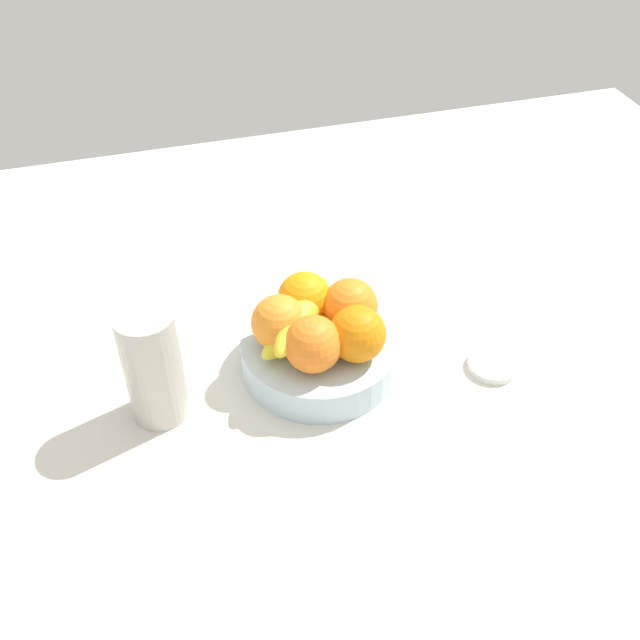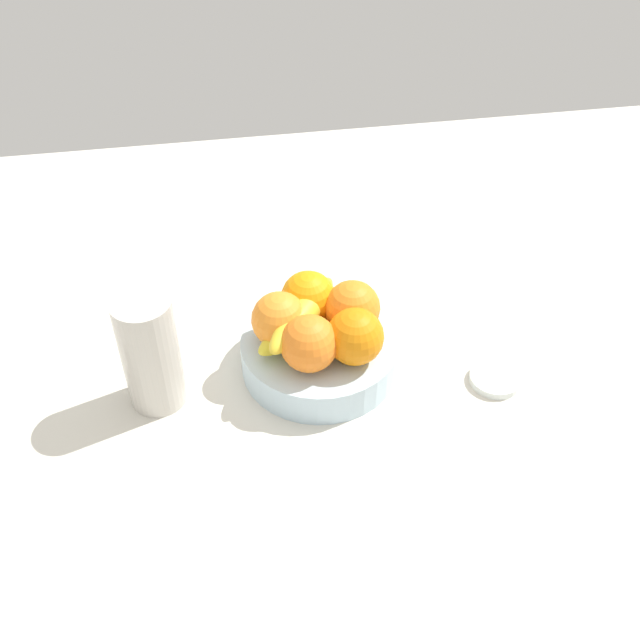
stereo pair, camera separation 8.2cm
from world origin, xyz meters
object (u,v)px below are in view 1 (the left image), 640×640
orange_back_right (313,344)px  banana_bunch (302,320)px  orange_center (305,299)px  orange_front_left (357,334)px  orange_front_right (350,306)px  orange_back_left (280,323)px  thermos_tumbler (153,365)px  jar_lid (493,365)px  fruit_bowl (320,355)px

orange_back_right → banana_bunch: size_ratio=0.48×
orange_center → orange_back_right: same height
orange_front_left → orange_back_right: same height
orange_back_right → orange_front_right: bearing=40.7°
orange_back_left → thermos_tumbler: size_ratio=0.45×
thermos_tumbler → orange_back_right: bearing=-6.2°
jar_lid → orange_front_left: bearing=171.5°
orange_front_left → jar_lid: orange_front_left is taller
orange_back_right → thermos_tumbler: thermos_tumbler is taller
orange_center → banana_bunch: 3.60cm
orange_front_left → orange_back_right: size_ratio=1.00×
fruit_bowl → orange_back_right: 7.93cm
orange_center → orange_back_left: same height
fruit_bowl → orange_front_left: bearing=-44.0°
orange_front_right → orange_center: size_ratio=1.00×
banana_bunch → thermos_tumbler: bearing=-170.1°
orange_center → thermos_tumbler: 22.86cm
banana_bunch → jar_lid: (25.69, -8.49, -7.65)cm
orange_front_left → orange_back_right: bearing=-177.5°
fruit_bowl → banana_bunch: banana_bunch is taller
fruit_bowl → jar_lid: (23.66, -6.80, -2.00)cm
orange_center → banana_bunch: size_ratio=0.48×
thermos_tumbler → banana_bunch: bearing=9.9°
fruit_bowl → jar_lid: 24.70cm
fruit_bowl → thermos_tumbler: (-22.60, -1.91, 5.98)cm
orange_back_left → banana_bunch: bearing=9.4°
fruit_bowl → orange_front_right: size_ratio=2.85×
fruit_bowl → orange_back_left: orange_back_left is taller
orange_back_left → orange_front_right: bearing=4.1°
orange_front_right → orange_back_right: 9.22cm
fruit_bowl → jar_lid: size_ratio=3.10×
orange_back_left → thermos_tumbler: (-17.26, -3.05, -0.44)cm
orange_front_left → orange_front_right: bearing=81.8°
orange_front_left → fruit_bowl: bearing=136.0°
orange_center → orange_back_left: size_ratio=1.00×
orange_front_left → orange_back_left: size_ratio=1.00×
orange_front_right → orange_back_left: same height
orange_back_left → thermos_tumbler: thermos_tumbler is taller
jar_lid → orange_front_right: bearing=155.2°
orange_front_right → orange_center: bearing=151.2°
orange_front_right → banana_bunch: bearing=-178.5°
thermos_tumbler → orange_front_right: bearing=7.8°
banana_bunch → orange_front_left: bearing=-42.7°
orange_center → orange_back_right: (-1.33, -9.13, 0.00)cm
orange_back_right → orange_back_left: bearing=121.2°
orange_back_right → banana_bunch: (0.12, 5.84, -0.77)cm
fruit_bowl → orange_front_right: orange_front_right is taller
orange_back_right → fruit_bowl: bearing=62.7°
fruit_bowl → orange_center: bearing=99.2°
fruit_bowl → orange_front_right: (4.85, 1.87, 6.41)cm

